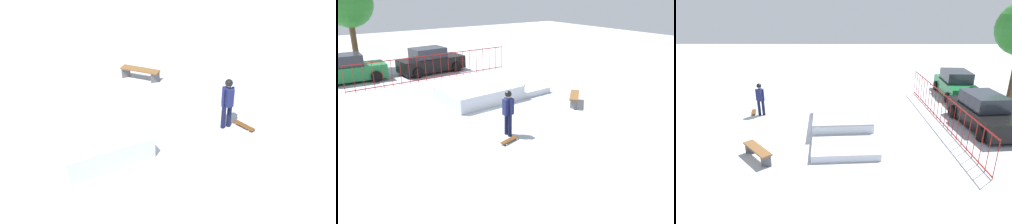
{
  "view_description": "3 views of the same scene",
  "coord_description": "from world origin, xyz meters",
  "views": [
    {
      "loc": [
        -10.24,
        3.42,
        7.11
      ],
      "look_at": [
        -0.59,
        -1.26,
        0.9
      ],
      "focal_mm": 43.39,
      "sensor_mm": 36.0,
      "label": 1
    },
    {
      "loc": [
        -7.31,
        -12.52,
        5.16
      ],
      "look_at": [
        -1.08,
        -3.35,
        1.0
      ],
      "focal_mm": 35.62,
      "sensor_mm": 36.0,
      "label": 2
    },
    {
      "loc": [
        12.87,
        1.21,
        5.41
      ],
      "look_at": [
        0.19,
        1.11,
        0.6
      ],
      "focal_mm": 30.09,
      "sensor_mm": 36.0,
      "label": 3
    }
  ],
  "objects": [
    {
      "name": "skateboard",
      "position": [
        -1.19,
        -3.73,
        0.08
      ],
      "size": [
        0.82,
        0.42,
        0.09
      ],
      "rotation": [
        0.0,
        0.0,
        3.41
      ],
      "color": "#593314",
      "rests_on": "ground"
    },
    {
      "name": "parked_car_green",
      "position": [
        -4.33,
        8.12,
        0.72
      ],
      "size": [
        4.17,
        2.06,
        1.6
      ],
      "rotation": [
        0.0,
        0.0,
        -0.04
      ],
      "color": "#196B33",
      "rests_on": "ground"
    },
    {
      "name": "park_bench",
      "position": [
        3.66,
        -2.08,
        0.36
      ],
      "size": [
        1.45,
        1.38,
        0.48
      ],
      "rotation": [
        0.0,
        0.0,
        0.74
      ],
      "color": "brown",
      "rests_on": "ground"
    },
    {
      "name": "ground_plane",
      "position": [
        0.0,
        0.0,
        0.0
      ],
      "size": [
        60.0,
        60.0,
        0.0
      ],
      "primitive_type": "plane",
      "color": "#B2B7C1"
    },
    {
      "name": "skater",
      "position": [
        -0.89,
        -3.21,
        1.01
      ],
      "size": [
        0.38,
        0.44,
        1.73
      ],
      "rotation": [
        0.0,
        0.0,
        3.15
      ],
      "color": "black",
      "rests_on": "ground"
    },
    {
      "name": "perimeter_fence",
      "position": [
        -0.0,
        5.87,
        0.77
      ],
      "size": [
        9.91,
        0.41,
        1.5
      ],
      "rotation": [
        0.0,
        0.0,
        0.04
      ],
      "color": "maroon",
      "rests_on": "ground"
    },
    {
      "name": "skate_ramp",
      "position": [
        0.76,
        1.01,
        0.32
      ],
      "size": [
        5.57,
        2.98,
        0.74
      ],
      "rotation": [
        0.0,
        0.0,
        0.07
      ],
      "color": "silver",
      "rests_on": "ground"
    },
    {
      "name": "parked_car_black",
      "position": [
        0.55,
        7.65,
        0.72
      ],
      "size": [
        4.24,
        2.22,
        1.6
      ],
      "rotation": [
        0.0,
        0.0,
        0.09
      ],
      "color": "black",
      "rests_on": "ground"
    },
    {
      "name": "distant_tree",
      "position": [
        -3.22,
        10.97,
        4.19
      ],
      "size": [
        2.99,
        2.99,
        5.73
      ],
      "color": "brown",
      "rests_on": "ground"
    }
  ]
}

